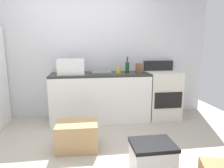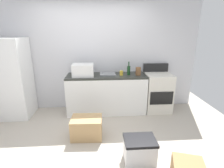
{
  "view_description": "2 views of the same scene",
  "coord_description": "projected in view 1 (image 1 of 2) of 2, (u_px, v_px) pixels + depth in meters",
  "views": [
    {
      "loc": [
        0.01,
        -2.35,
        1.38
      ],
      "look_at": [
        0.43,
        0.57,
        0.82
      ],
      "focal_mm": 31.17,
      "sensor_mm": 36.0,
      "label": 1
    },
    {
      "loc": [
        0.16,
        -2.65,
        1.89
      ],
      "look_at": [
        0.39,
        0.68,
        0.84
      ],
      "focal_mm": 28.01,
      "sensor_mm": 36.0,
      "label": 2
    }
  ],
  "objects": [
    {
      "name": "ground_plane",
      "position": [
        86.0,
        154.0,
        2.54
      ],
      "size": [
        6.0,
        6.0,
        0.0
      ],
      "primitive_type": "plane",
      "color": "#B2A899"
    },
    {
      "name": "wall_back",
      "position": [
        83.0,
        51.0,
        3.8
      ],
      "size": [
        5.0,
        0.1,
        2.6
      ],
      "primitive_type": "cube",
      "color": "silver",
      "rests_on": "ground_plane"
    },
    {
      "name": "kitchen_counter",
      "position": [
        100.0,
        97.0,
        3.67
      ],
      "size": [
        1.8,
        0.6,
        0.9
      ],
      "color": "white",
      "rests_on": "ground_plane"
    },
    {
      "name": "stove_oven",
      "position": [
        162.0,
        94.0,
        3.84
      ],
      "size": [
        0.6,
        0.61,
        1.1
      ],
      "color": "silver",
      "rests_on": "ground_plane"
    },
    {
      "name": "microwave",
      "position": [
        71.0,
        67.0,
        3.43
      ],
      "size": [
        0.46,
        0.34,
        0.27
      ],
      "primitive_type": "cube",
      "color": "white",
      "rests_on": "kitchen_counter"
    },
    {
      "name": "sink_basin",
      "position": [
        102.0,
        72.0,
        3.6
      ],
      "size": [
        0.36,
        0.32,
        0.03
      ],
      "primitive_type": "cube",
      "color": "slate",
      "rests_on": "kitchen_counter"
    },
    {
      "name": "wine_bottle",
      "position": [
        127.0,
        67.0,
        3.62
      ],
      "size": [
        0.07,
        0.07,
        0.3
      ],
      "color": "#193F1E",
      "rests_on": "kitchen_counter"
    },
    {
      "name": "coffee_mug",
      "position": [
        118.0,
        71.0,
        3.58
      ],
      "size": [
        0.08,
        0.08,
        0.1
      ],
      "primitive_type": "cylinder",
      "color": "gold",
      "rests_on": "kitchen_counter"
    },
    {
      "name": "knife_block",
      "position": [
        139.0,
        68.0,
        3.6
      ],
      "size": [
        0.1,
        0.1,
        0.18
      ],
      "primitive_type": "cube",
      "color": "brown",
      "rests_on": "kitchen_counter"
    },
    {
      "name": "cardboard_box_medium",
      "position": [
        77.0,
        136.0,
        2.65
      ],
      "size": [
        0.56,
        0.42,
        0.38
      ],
      "primitive_type": "cube",
      "rotation": [
        0.0,
        0.0,
        -0.04
      ],
      "color": "tan",
      "rests_on": "ground_plane"
    },
    {
      "name": "storage_bin",
      "position": [
        152.0,
        159.0,
        2.1
      ],
      "size": [
        0.46,
        0.36,
        0.38
      ],
      "color": "silver",
      "rests_on": "ground_plane"
    }
  ]
}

